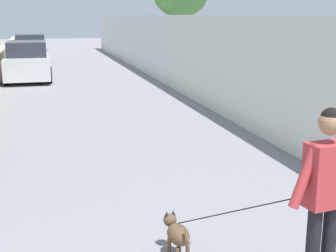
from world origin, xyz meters
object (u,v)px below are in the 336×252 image
at_px(dog, 178,233).
at_px(car_near, 28,62).
at_px(person_skateboarder, 326,187).
at_px(car_far, 31,49).

distance_m(dog, car_near, 15.51).
relative_size(person_skateboarder, car_near, 0.41).
height_order(person_skateboarder, car_far, person_skateboarder).
relative_size(person_skateboarder, car_far, 0.43).
bearing_deg(dog, car_near, 6.97).
distance_m(person_skateboarder, dog, 1.71).
xyz_separation_m(person_skateboarder, car_far, (23.81, 2.93, -0.38)).
bearing_deg(car_near, car_far, 0.00).
distance_m(dog, car_far, 22.81).
bearing_deg(person_skateboarder, car_far, 7.02).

